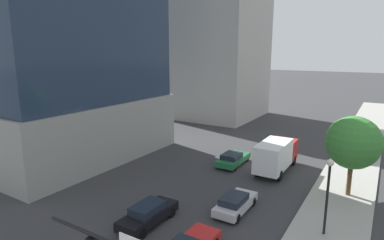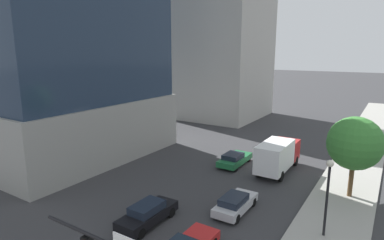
{
  "view_description": "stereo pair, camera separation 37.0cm",
  "coord_description": "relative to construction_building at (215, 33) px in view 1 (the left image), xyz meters",
  "views": [
    {
      "loc": [
        10.45,
        -2.35,
        11.55
      ],
      "look_at": [
        -1.43,
        16.93,
        6.7
      ],
      "focal_mm": 30.14,
      "sensor_mm": 36.0,
      "label": 1
    },
    {
      "loc": [
        10.77,
        -2.15,
        11.55
      ],
      "look_at": [
        -1.43,
        16.93,
        6.7
      ],
      "focal_mm": 30.14,
      "sensor_mm": 36.0,
      "label": 2
    }
  ],
  "objects": [
    {
      "name": "car_silver",
      "position": [
        18.47,
        -31.57,
        -14.0
      ],
      "size": [
        1.77,
        4.39,
        1.34
      ],
      "color": "#B7B7BC",
      "rests_on": "ground"
    },
    {
      "name": "box_truck",
      "position": [
        18.47,
        -22.03,
        -12.93
      ],
      "size": [
        2.38,
        7.15,
        3.13
      ],
      "color": "#B21E1E",
      "rests_on": "ground"
    },
    {
      "name": "street_tree",
      "position": [
        25.21,
        -24.42,
        -10.16
      ],
      "size": [
        4.2,
        4.2,
        6.48
      ],
      "color": "brown",
      "rests_on": "sidewalk"
    },
    {
      "name": "car_green",
      "position": [
        14.16,
        -22.54,
        -14.02
      ],
      "size": [
        1.94,
        4.72,
        1.31
      ],
      "color": "#1E6638",
      "rests_on": "ground"
    },
    {
      "name": "sidewalk",
      "position": [
        24.83,
        -29.38,
        -14.61
      ],
      "size": [
        4.72,
        120.0,
        0.15
      ],
      "primitive_type": "cube",
      "color": "#9E9B93",
      "rests_on": "ground"
    },
    {
      "name": "construction_building",
      "position": [
        0.0,
        0.0,
        0.0
      ],
      "size": [
        16.63,
        23.01,
        35.96
      ],
      "color": "#B2AFA8",
      "rests_on": "ground"
    },
    {
      "name": "street_lamp",
      "position": [
        24.6,
        -31.53,
        -11.2
      ],
      "size": [
        0.44,
        0.44,
        4.99
      ],
      "color": "black",
      "rests_on": "sidewalk"
    },
    {
      "name": "car_black",
      "position": [
        14.16,
        -36.29,
        -13.93
      ],
      "size": [
        1.79,
        4.73,
        1.49
      ],
      "color": "black",
      "rests_on": "ground"
    }
  ]
}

